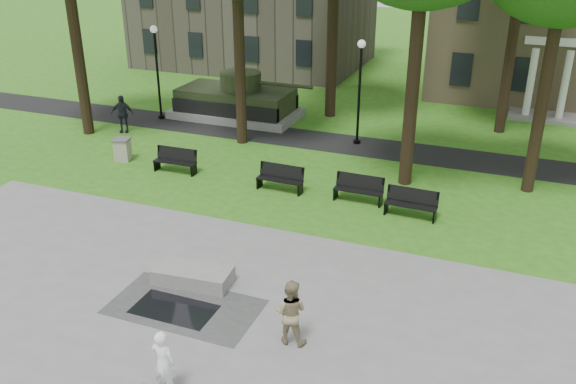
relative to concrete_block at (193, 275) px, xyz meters
name	(u,v)px	position (x,y,z in m)	size (l,w,h in m)	color
ground	(227,272)	(0.63, 0.87, -0.24)	(120.00, 120.00, 0.00)	#2F6116
plaza	(127,381)	(0.63, -4.13, -0.23)	(22.00, 16.00, 0.02)	gray
footpath	(345,144)	(0.63, 12.87, -0.24)	(44.00, 2.60, 0.01)	black
building_left	(255,11)	(-10.37, 27.37, 3.35)	(15.00, 10.00, 7.20)	#4C443D
lamp_left	(157,65)	(-9.37, 13.17, 2.55)	(0.36, 0.36, 4.73)	black
lamp_mid	(360,84)	(1.13, 13.17, 2.55)	(0.36, 0.36, 4.73)	black
tank_monument	(237,101)	(-5.82, 14.87, 0.61)	(7.45, 3.40, 2.40)	gray
puddle	(174,309)	(0.18, -1.35, -0.22)	(2.20, 1.20, 0.00)	black
concrete_block	(193,275)	(0.00, 0.00, 0.00)	(2.20, 1.00, 0.45)	gray
skateboarder	(163,362)	(1.64, -4.08, 0.57)	(0.58, 0.38, 1.59)	white
friend_watching	(290,312)	(3.53, -1.46, 0.63)	(0.83, 0.65, 1.71)	#92815E
pedestrian_walker	(122,114)	(-9.87, 10.62, 0.67)	(1.07, 0.45, 1.83)	#20212B
park_bench_0	(176,160)	(-4.82, 7.11, 0.28)	(1.81, 0.56, 1.00)	black
park_bench_1	(281,177)	(-0.15, 6.96, 0.28)	(1.81, 0.58, 1.00)	black
park_bench_2	(359,188)	(2.90, 7.07, 0.28)	(1.81, 0.54, 1.00)	black
park_bench_3	(411,202)	(4.91, 6.53, 0.28)	(1.81, 0.58, 1.00)	black
trash_bin	(122,149)	(-7.64, 7.43, 0.24)	(0.82, 0.82, 0.96)	#A9A28B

